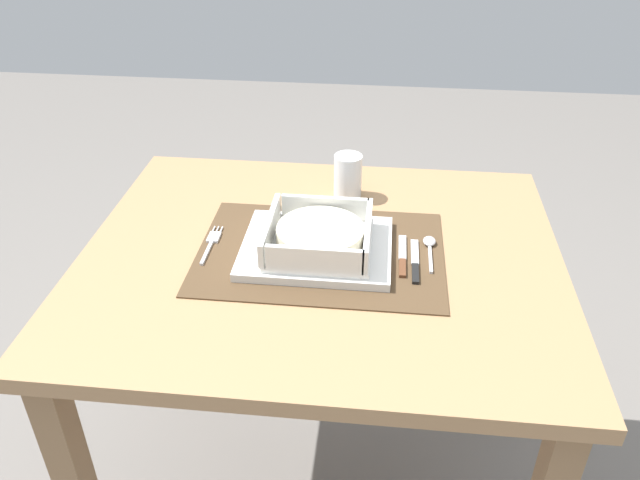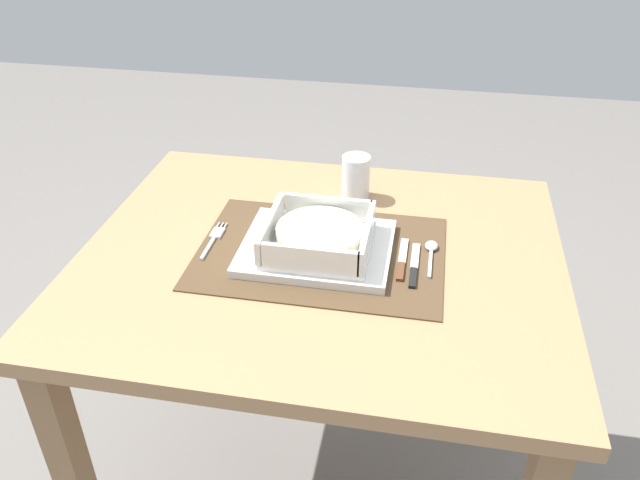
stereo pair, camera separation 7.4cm
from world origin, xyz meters
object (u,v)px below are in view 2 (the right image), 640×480
fork (215,237)px  butter_knife (414,268)px  bread_knife (402,262)px  dining_table (321,298)px  spoon (431,250)px  porridge_bowl (318,236)px  drinking_glass (356,179)px

fork → butter_knife: size_ratio=0.95×
bread_knife → dining_table: bearing=-180.0°
spoon → butter_knife: spoon is taller
bread_knife → butter_knife: bearing=-30.3°
fork → porridge_bowl: bearing=-6.1°
porridge_bowl → drinking_glass: (0.04, 0.23, 0.00)m
porridge_bowl → bread_knife: 0.16m
bread_knife → fork: bearing=-179.1°
porridge_bowl → drinking_glass: size_ratio=1.99×
butter_knife → drinking_glass: (-0.14, 0.25, 0.04)m
dining_table → bread_knife: 0.19m
porridge_bowl → spoon: 0.21m
porridge_bowl → bread_knife: porridge_bowl is taller
drinking_glass → bread_knife: bearing=-63.4°
butter_knife → spoon: bearing=67.8°
porridge_bowl → fork: (-0.21, 0.02, -0.04)m
spoon → porridge_bowl: bearing=-163.1°
bread_knife → drinking_glass: drinking_glass is taller
dining_table → spoon: spoon is taller
dining_table → fork: fork is taller
dining_table → butter_knife: bearing=-8.1°
fork → drinking_glass: (0.24, 0.22, 0.04)m
butter_knife → bread_knife: bearing=148.2°
spoon → butter_knife: size_ratio=0.83×
dining_table → spoon: bearing=10.3°
porridge_bowl → spoon: porridge_bowl is taller
bread_knife → drinking_glass: size_ratio=1.42×
porridge_bowl → bread_knife: (0.15, -0.00, -0.04)m
dining_table → spoon: (0.20, 0.04, 0.11)m
dining_table → butter_knife: 0.21m
butter_knife → fork: bearing=177.3°
porridge_bowl → bread_knife: size_ratio=1.40×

